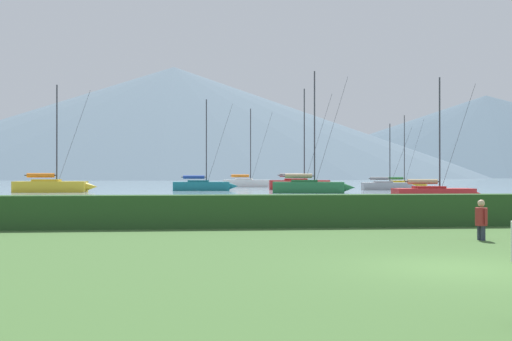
{
  "coord_description": "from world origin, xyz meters",
  "views": [
    {
      "loc": [
        -5.68,
        -13.31,
        2.05
      ],
      "look_at": [
        1.46,
        58.38,
        2.42
      ],
      "focal_mm": 44.89,
      "sensor_mm": 36.0,
      "label": 1
    }
  ],
  "objects": [
    {
      "name": "ground_plane",
      "position": [
        0.0,
        0.0,
        0.0
      ],
      "size": [
        1000.0,
        1000.0,
        0.0
      ],
      "primitive_type": "plane",
      "color": "#3D602D"
    },
    {
      "name": "harbor_water",
      "position": [
        0.0,
        137.0,
        0.0
      ],
      "size": [
        320.0,
        246.0,
        0.0
      ],
      "primitive_type": "cube",
      "color": "gray",
      "rests_on": "ground_plane"
    },
    {
      "name": "hedge_line",
      "position": [
        0.0,
        11.0,
        0.62
      ],
      "size": [
        80.0,
        1.2,
        1.24
      ],
      "primitive_type": "cube",
      "color": "#284C23",
      "rests_on": "ground_plane"
    },
    {
      "name": "sailboat_slip_0",
      "position": [
        -4.45,
        64.86,
        0.67
      ],
      "size": [
        7.94,
        2.8,
        11.14
      ],
      "rotation": [
        0.0,
        0.0,
        -0.07
      ],
      "color": "#19707A",
      "rests_on": "harbor_water"
    },
    {
      "name": "sailboat_slip_2",
      "position": [
        23.79,
        74.61,
        0.58
      ],
      "size": [
        6.88,
        2.94,
        10.33
      ],
      "rotation": [
        0.0,
        0.0,
        -0.17
      ],
      "color": "gold",
      "rests_on": "harbor_water"
    },
    {
      "name": "sailboat_slip_3",
      "position": [
        12.61,
        33.58,
        0.58
      ],
      "size": [
        6.93,
        2.19,
        9.38
      ],
      "rotation": [
        0.0,
        0.0,
        -0.03
      ],
      "color": "red",
      "rests_on": "harbor_water"
    },
    {
      "name": "sailboat_slip_4",
      "position": [
        2.75,
        84.69,
        0.7
      ],
      "size": [
        8.39,
        3.48,
        12.08
      ],
      "rotation": [
        0.0,
        0.0,
        -0.15
      ],
      "color": "white",
      "rests_on": "harbor_water"
    },
    {
      "name": "sailboat_slip_5",
      "position": [
        18.75,
        65.34,
        0.57
      ],
      "size": [
        6.99,
        2.62,
        8.38
      ],
      "rotation": [
        0.0,
        0.0,
        -0.1
      ],
      "color": "#9E9EA3",
      "rests_on": "harbor_water"
    },
    {
      "name": "sailboat_slip_9",
      "position": [
        6.77,
        53.93,
        0.74
      ],
      "size": [
        8.86,
        4.0,
        13.0
      ],
      "rotation": [
        0.0,
        0.0,
        -0.2
      ],
      "color": "#236B38",
      "rests_on": "harbor_water"
    },
    {
      "name": "sailboat_slip_10",
      "position": [
        -21.15,
        59.15,
        0.75
      ],
      "size": [
        8.96,
        2.79,
        11.9
      ],
      "rotation": [
        0.0,
        0.0,
        -0.02
      ],
      "color": "gold",
      "rests_on": "harbor_water"
    },
    {
      "name": "sailboat_slip_11",
      "position": [
        8.29,
        68.86,
        0.76
      ],
      "size": [
        9.04,
        3.1,
        13.14
      ],
      "rotation": [
        0.0,
        0.0,
        -0.06
      ],
      "color": "red",
      "rests_on": "harbor_water"
    },
    {
      "name": "person_seated_viewer",
      "position": [
        3.17,
        5.56,
        0.69
      ],
      "size": [
        0.36,
        0.56,
        1.25
      ],
      "rotation": [
        0.0,
        0.0,
        0.18
      ],
      "color": "#2D3347",
      "rests_on": "ground_plane"
    },
    {
      "name": "distant_hill_west_ridge",
      "position": [
        200.41,
        418.73,
        28.68
      ],
      "size": [
        345.76,
        345.76,
        57.35
      ],
      "primitive_type": "cone",
      "color": "#425666",
      "rests_on": "ground_plane"
    },
    {
      "name": "distant_hill_central_peak",
      "position": [
        -16.12,
        348.67,
        31.1
      ],
      "size": [
        338.63,
        338.63,
        62.21
      ],
      "primitive_type": "cone",
      "color": "#4C6070",
      "rests_on": "ground_plane"
    }
  ]
}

